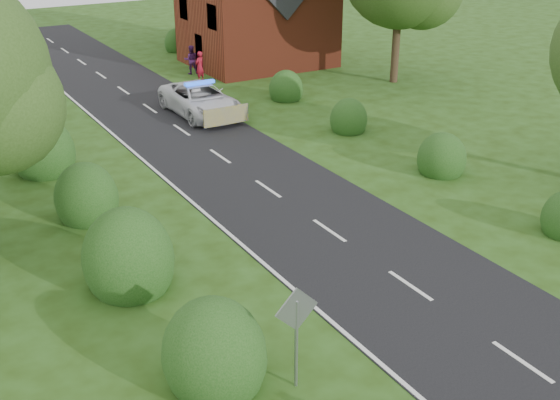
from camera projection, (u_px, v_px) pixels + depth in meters
ground at (522, 362)px, 16.41m from camera, size 120.00×120.00×0.00m
road at (231, 164)px, 28.19m from camera, size 6.00×70.00×0.02m
road_markings at (218, 189)px, 25.81m from camera, size 4.96×70.00×0.01m
hedgerow_left at (95, 212)px, 22.26m from camera, size 2.75×50.41×3.00m
hedgerow_right at (421, 150)px, 28.06m from camera, size 2.10×45.78×2.10m
road_sign at (296, 323)px, 14.98m from camera, size 1.06×0.08×2.53m
house at (256, 2)px, 42.86m from camera, size 8.00×7.40×9.17m
police_van at (200, 100)px, 34.03m from camera, size 2.55×5.53×1.66m
pedestrian_red at (200, 66)px, 39.96m from camera, size 0.74×0.64×1.72m
pedestrian_purple at (191, 60)px, 41.58m from camera, size 0.98×0.87×1.69m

